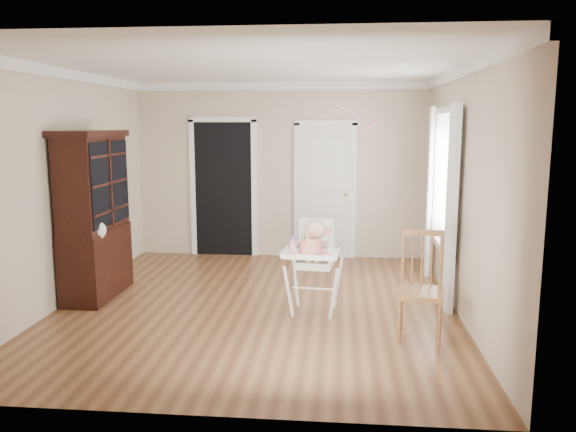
# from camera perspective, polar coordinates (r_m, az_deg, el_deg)

# --- Properties ---
(floor) EXTENTS (5.00, 5.00, 0.00)m
(floor) POSITION_cam_1_polar(r_m,az_deg,el_deg) (6.59, -3.12, -9.05)
(floor) COLOR #57351E
(floor) RESTS_ON ground
(ceiling) EXTENTS (5.00, 5.00, 0.00)m
(ceiling) POSITION_cam_1_polar(r_m,az_deg,el_deg) (6.28, -3.34, 15.03)
(ceiling) COLOR white
(ceiling) RESTS_ON wall_back
(wall_back) EXTENTS (4.50, 0.00, 4.50)m
(wall_back) POSITION_cam_1_polar(r_m,az_deg,el_deg) (8.76, -0.79, 4.61)
(wall_back) COLOR #C5B299
(wall_back) RESTS_ON floor
(wall_left) EXTENTS (0.00, 5.00, 5.00)m
(wall_left) POSITION_cam_1_polar(r_m,az_deg,el_deg) (6.99, -21.81, 2.71)
(wall_left) COLOR #C5B299
(wall_left) RESTS_ON floor
(wall_right) EXTENTS (0.00, 5.00, 5.00)m
(wall_right) POSITION_cam_1_polar(r_m,az_deg,el_deg) (6.36, 17.27, 2.36)
(wall_right) COLOR #C5B299
(wall_right) RESTS_ON floor
(crown_molding) EXTENTS (4.50, 5.00, 0.12)m
(crown_molding) POSITION_cam_1_polar(r_m,az_deg,el_deg) (6.27, -3.34, 14.48)
(crown_molding) COLOR white
(crown_molding) RESTS_ON ceiling
(doorway) EXTENTS (1.06, 0.05, 2.22)m
(doorway) POSITION_cam_1_polar(r_m,az_deg,el_deg) (8.91, -6.57, 3.07)
(doorway) COLOR black
(doorway) RESTS_ON wall_back
(closet_door) EXTENTS (0.96, 0.09, 2.13)m
(closet_door) POSITION_cam_1_polar(r_m,az_deg,el_deg) (8.72, 3.78, 2.42)
(closet_door) COLOR white
(closet_door) RESTS_ON wall_back
(window_right) EXTENTS (0.13, 1.84, 2.30)m
(window_right) POSITION_cam_1_polar(r_m,az_deg,el_deg) (7.13, 15.38, 2.66)
(window_right) COLOR white
(window_right) RESTS_ON wall_right
(high_chair) EXTENTS (0.66, 0.79, 1.05)m
(high_chair) POSITION_cam_1_polar(r_m,az_deg,el_deg) (6.18, 2.65, -4.01)
(high_chair) COLOR white
(high_chair) RESTS_ON floor
(baby) EXTENTS (0.30, 0.23, 0.46)m
(baby) POSITION_cam_1_polar(r_m,az_deg,el_deg) (6.17, 2.71, -2.62)
(baby) COLOR beige
(baby) RESTS_ON high_chair
(cake) EXTENTS (0.30, 0.30, 0.14)m
(cake) POSITION_cam_1_polar(r_m,az_deg,el_deg) (5.88, 2.27, -3.20)
(cake) COLOR silver
(cake) RESTS_ON high_chair
(sippy_cup) EXTENTS (0.07, 0.07, 0.17)m
(sippy_cup) POSITION_cam_1_polar(r_m,az_deg,el_deg) (6.06, 0.47, -2.77)
(sippy_cup) COLOR pink
(sippy_cup) RESTS_ON high_chair
(china_cabinet) EXTENTS (0.53, 1.19, 2.00)m
(china_cabinet) POSITION_cam_1_polar(r_m,az_deg,el_deg) (7.08, -19.07, 0.10)
(china_cabinet) COLOR black
(china_cabinet) RESTS_ON floor
(dining_chair) EXTENTS (0.49, 0.49, 1.05)m
(dining_chair) POSITION_cam_1_polar(r_m,az_deg,el_deg) (5.64, 13.32, -7.24)
(dining_chair) COLOR brown
(dining_chair) RESTS_ON floor
(streamer) EXTENTS (0.25, 0.45, 0.15)m
(streamer) POSITION_cam_1_polar(r_m,az_deg,el_deg) (6.85, 5.93, 10.60)
(streamer) COLOR pink
(streamer) RESTS_ON ceiling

